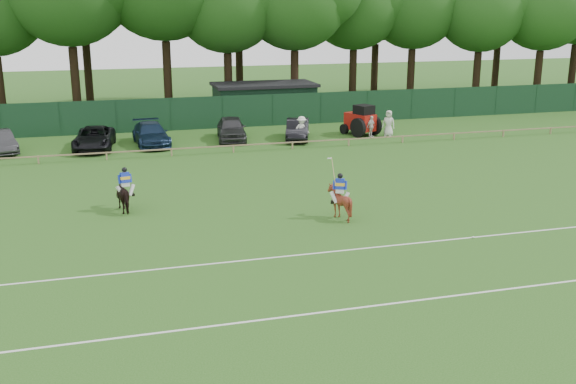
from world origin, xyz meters
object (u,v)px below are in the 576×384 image
object	(u,v)px
horse_chestnut	(340,202)
sedan_navy	(151,134)
utility_shed	(264,101)
polo_ball	(473,237)
estate_black	(298,129)
spectator_right	(389,123)
hatch_grey	(231,129)
spectator_mid	(371,127)
suv_black	(94,138)
spectator_left	(302,129)
horse_dark	(126,195)
tractor	(361,121)

from	to	relation	value
horse_chestnut	sedan_navy	xyz separation A→B (m)	(-6.85, 18.85, 0.01)
horse_chestnut	utility_shed	xyz separation A→B (m)	(3.10, 27.03, 0.79)
horse_chestnut	polo_ball	world-z (taller)	horse_chestnut
estate_black	utility_shed	bearing A→B (deg)	109.58
spectator_right	hatch_grey	bearing A→B (deg)	-149.30
horse_chestnut	polo_ball	bearing A→B (deg)	161.65
spectator_mid	sedan_navy	bearing A→B (deg)	143.73
suv_black	spectator_left	world-z (taller)	spectator_left
suv_black	estate_black	bearing A→B (deg)	4.54
horse_chestnut	utility_shed	world-z (taller)	utility_shed
sedan_navy	polo_ball	distance (m)	25.54
spectator_right	estate_black	bearing A→B (deg)	-145.68
spectator_mid	horse_chestnut	bearing A→B (deg)	-147.58
sedan_navy	utility_shed	size ratio (longest dim) A/B	0.62
horse_dark	sedan_navy	xyz separation A→B (m)	(2.34, 15.09, 0.01)
spectator_mid	utility_shed	size ratio (longest dim) A/B	0.19
hatch_grey	spectator_left	distance (m)	5.05
sedan_navy	estate_black	xyz separation A→B (m)	(10.20, -0.82, -0.03)
utility_shed	tractor	distance (m)	10.11
horse_chestnut	spectator_right	world-z (taller)	spectator_right
utility_shed	horse_chestnut	bearing A→B (deg)	-96.54
suv_black	tractor	xyz separation A→B (m)	(18.95, -0.12, 0.33)
estate_black	tractor	xyz separation A→B (m)	(4.99, 0.36, 0.33)
sedan_navy	hatch_grey	world-z (taller)	hatch_grey
sedan_navy	spectator_right	bearing A→B (deg)	-8.56
sedan_navy	spectator_right	distance (m)	16.99
tractor	hatch_grey	bearing A→B (deg)	153.86
spectator_left	suv_black	bearing A→B (deg)	156.71
spectator_mid	polo_ball	bearing A→B (deg)	-132.33
estate_black	polo_ball	size ratio (longest dim) A/B	49.25
spectator_left	polo_ball	distance (m)	21.03
horse_chestnut	spectator_right	distance (m)	20.15
horse_chestnut	spectator_right	size ratio (longest dim) A/B	0.79
horse_chestnut	estate_black	world-z (taller)	horse_chestnut
hatch_grey	estate_black	distance (m)	4.71
estate_black	horse_chestnut	bearing A→B (deg)	-82.49
sedan_navy	spectator_mid	size ratio (longest dim) A/B	3.33
horse_dark	sedan_navy	world-z (taller)	sedan_navy
horse_chestnut	sedan_navy	bearing A→B (deg)	-45.84
horse_chestnut	hatch_grey	world-z (taller)	hatch_grey
sedan_navy	spectator_left	world-z (taller)	spectator_left
horse_chestnut	estate_black	distance (m)	18.34
horse_dark	sedan_navy	bearing A→B (deg)	-111.35
horse_chestnut	utility_shed	distance (m)	27.21
estate_black	spectator_left	xyz separation A→B (m)	(-0.04, -1.11, 0.19)
sedan_navy	utility_shed	world-z (taller)	utility_shed
polo_ball	tractor	distance (m)	22.80
horse_chestnut	estate_black	xyz separation A→B (m)	(3.34, 18.03, -0.02)
spectator_mid	hatch_grey	bearing A→B (deg)	139.07
hatch_grey	spectator_right	bearing A→B (deg)	-0.72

